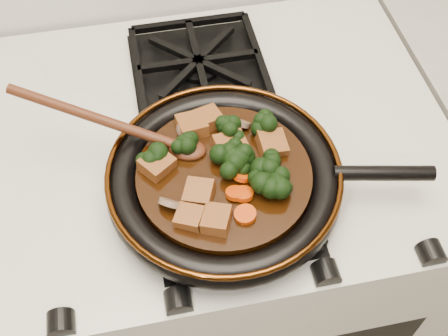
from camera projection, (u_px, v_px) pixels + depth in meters
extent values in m
cube|color=beige|center=(217.00, 259.00, 1.27)|extent=(0.76, 0.60, 0.90)
cylinder|color=black|center=(224.00, 183.00, 0.80)|extent=(0.31, 0.31, 0.01)
torus|color=black|center=(224.00, 180.00, 0.80)|extent=(0.34, 0.34, 0.04)
torus|color=#452109|center=(224.00, 171.00, 0.78)|extent=(0.33, 0.33, 0.01)
cylinder|color=black|center=(384.00, 173.00, 0.78)|extent=(0.14, 0.05, 0.02)
cylinder|color=black|center=(224.00, 177.00, 0.79)|extent=(0.25, 0.25, 0.02)
cube|color=brown|center=(209.00, 119.00, 0.83)|extent=(0.04, 0.05, 0.03)
cube|color=brown|center=(190.00, 218.00, 0.73)|extent=(0.05, 0.05, 0.02)
cube|color=brown|center=(216.00, 220.00, 0.73)|extent=(0.05, 0.05, 0.03)
cube|color=brown|center=(199.00, 193.00, 0.75)|extent=(0.05, 0.05, 0.03)
cube|color=brown|center=(192.00, 126.00, 0.82)|extent=(0.05, 0.05, 0.03)
cube|color=brown|center=(272.00, 144.00, 0.80)|extent=(0.04, 0.04, 0.03)
cube|color=brown|center=(157.00, 165.00, 0.78)|extent=(0.06, 0.06, 0.03)
cube|color=brown|center=(231.00, 147.00, 0.80)|extent=(0.05, 0.05, 0.03)
cylinder|color=#C53805|center=(245.00, 214.00, 0.74)|extent=(0.03, 0.03, 0.01)
cylinder|color=#C53805|center=(198.00, 190.00, 0.76)|extent=(0.03, 0.03, 0.01)
cylinder|color=#C53805|center=(243.00, 194.00, 0.76)|extent=(0.03, 0.03, 0.01)
cylinder|color=#C53805|center=(235.00, 193.00, 0.76)|extent=(0.03, 0.03, 0.01)
cylinder|color=#C53805|center=(242.00, 174.00, 0.78)|extent=(0.03, 0.03, 0.02)
cylinder|color=brown|center=(189.00, 129.00, 0.82)|extent=(0.05, 0.05, 0.02)
cylinder|color=brown|center=(171.00, 203.00, 0.74)|extent=(0.04, 0.04, 0.03)
cylinder|color=brown|center=(238.00, 122.00, 0.83)|extent=(0.05, 0.05, 0.03)
ellipsoid|color=#4A210F|center=(187.00, 149.00, 0.80)|extent=(0.07, 0.06, 0.02)
cylinder|color=#4A210F|center=(98.00, 119.00, 0.80)|extent=(0.02, 0.02, 0.27)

